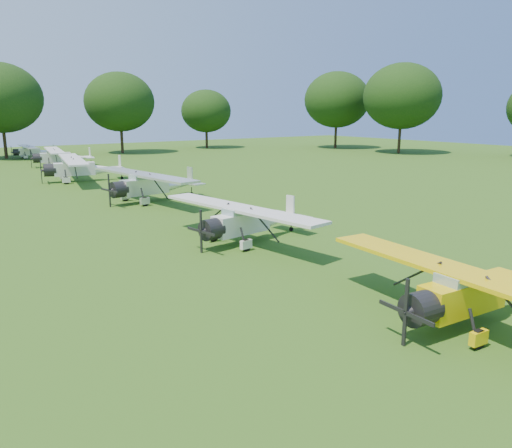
{
  "coord_description": "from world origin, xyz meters",
  "views": [
    {
      "loc": [
        -13.38,
        -19.9,
        6.54
      ],
      "look_at": [
        -0.53,
        -1.47,
        1.4
      ],
      "focal_mm": 35.0,
      "sensor_mm": 36.0,
      "label": 1
    }
  ],
  "objects_px": {
    "aircraft_4": "(151,183)",
    "aircraft_7": "(33,150)",
    "aircraft_2": "(473,288)",
    "aircraft_3": "(248,218)",
    "aircraft_6": "(60,156)",
    "aircraft_5": "(81,167)"
  },
  "relations": [
    {
      "from": "aircraft_4",
      "to": "aircraft_7",
      "type": "bearing_deg",
      "value": 81.2
    },
    {
      "from": "aircraft_2",
      "to": "aircraft_3",
      "type": "bearing_deg",
      "value": 94.4
    },
    {
      "from": "aircraft_2",
      "to": "aircraft_6",
      "type": "distance_m",
      "value": 53.68
    },
    {
      "from": "aircraft_2",
      "to": "aircraft_5",
      "type": "height_order",
      "value": "aircraft_5"
    },
    {
      "from": "aircraft_5",
      "to": "aircraft_4",
      "type": "bearing_deg",
      "value": -75.25
    },
    {
      "from": "aircraft_3",
      "to": "aircraft_4",
      "type": "bearing_deg",
      "value": 78.49
    },
    {
      "from": "aircraft_4",
      "to": "aircraft_6",
      "type": "bearing_deg",
      "value": 80.25
    },
    {
      "from": "aircraft_3",
      "to": "aircraft_7",
      "type": "height_order",
      "value": "aircraft_3"
    },
    {
      "from": "aircraft_7",
      "to": "aircraft_5",
      "type": "bearing_deg",
      "value": -91.34
    },
    {
      "from": "aircraft_4",
      "to": "aircraft_5",
      "type": "relative_size",
      "value": 0.97
    },
    {
      "from": "aircraft_3",
      "to": "aircraft_6",
      "type": "bearing_deg",
      "value": 79.69
    },
    {
      "from": "aircraft_6",
      "to": "aircraft_7",
      "type": "xyz_separation_m",
      "value": [
        -0.46,
        13.22,
        -0.22
      ]
    },
    {
      "from": "aircraft_5",
      "to": "aircraft_6",
      "type": "relative_size",
      "value": 1.07
    },
    {
      "from": "aircraft_2",
      "to": "aircraft_3",
      "type": "xyz_separation_m",
      "value": [
        -0.08,
        12.28,
        0.03
      ]
    },
    {
      "from": "aircraft_4",
      "to": "aircraft_7",
      "type": "relative_size",
      "value": 1.26
    },
    {
      "from": "aircraft_7",
      "to": "aircraft_2",
      "type": "bearing_deg",
      "value": -89.34
    },
    {
      "from": "aircraft_2",
      "to": "aircraft_5",
      "type": "xyz_separation_m",
      "value": [
        -0.61,
        39.55,
        0.21
      ]
    },
    {
      "from": "aircraft_4",
      "to": "aircraft_5",
      "type": "distance_m",
      "value": 13.67
    },
    {
      "from": "aircraft_4",
      "to": "aircraft_6",
      "type": "relative_size",
      "value": 1.04
    },
    {
      "from": "aircraft_3",
      "to": "aircraft_5",
      "type": "distance_m",
      "value": 27.28
    },
    {
      "from": "aircraft_2",
      "to": "aircraft_7",
      "type": "height_order",
      "value": "aircraft_2"
    },
    {
      "from": "aircraft_4",
      "to": "aircraft_5",
      "type": "height_order",
      "value": "aircraft_5"
    }
  ]
}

